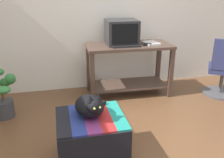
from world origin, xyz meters
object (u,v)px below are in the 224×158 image
stapler (147,44)px  desk (129,61)px  office_chair (223,71)px  keyboard (126,46)px  cat (90,106)px  potted_plant (3,95)px  tv_monitor (121,32)px  ottoman_with_blanket (91,138)px  book (151,43)px

stapler → desk: bearing=89.6°
office_chair → keyboard: bearing=23.5°
keyboard → office_chair: (1.44, -0.27, -0.40)m
desk → cat: size_ratio=3.14×
keyboard → stapler: bearing=-1.6°
potted_plant → office_chair: bearing=-0.8°
desk → tv_monitor: bearing=150.7°
ottoman_with_blanket → office_chair: size_ratio=0.70×
tv_monitor → office_chair: tv_monitor is taller
ottoman_with_blanket → desk: bearing=61.0°
ottoman_with_blanket → office_chair: office_chair is taller
office_chair → potted_plant: bearing=33.3°
desk → stapler: 0.39m
office_chair → stapler: bearing=21.2°
potted_plant → keyboard: bearing=7.7°
desk → tv_monitor: tv_monitor is taller
desk → stapler: stapler is taller
book → ottoman_with_blanket: bearing=-136.2°
keyboard → book: 0.41m
book → stapler: size_ratio=2.19×
book → potted_plant: (-2.06, -0.30, -0.50)m
tv_monitor → potted_plant: 1.82m
potted_plant → tv_monitor: bearing=14.1°
tv_monitor → book: size_ratio=1.89×
stapler → potted_plant: bearing=126.8°
tv_monitor → ottoman_with_blanket: tv_monitor is taller
desk → potted_plant: size_ratio=1.97×
keyboard → book: (0.40, 0.08, 0.00)m
book → office_chair: size_ratio=0.27×
cat → stapler: (1.01, 1.25, 0.24)m
ottoman_with_blanket → potted_plant: size_ratio=0.97×
keyboard → ottoman_with_blanket: 1.57m
desk → book: 0.42m
potted_plant → desk: bearing=11.4°
keyboard → tv_monitor: bearing=96.6°
potted_plant → book: bearing=8.3°
office_chair → book: bearing=15.7°
desk → book: book is taller
stapler → tv_monitor: bearing=89.6°
keyboard → cat: size_ratio=1.00×
desk → stapler: size_ratio=11.43×
potted_plant → ottoman_with_blanket: bearing=-48.0°
book → cat: 1.75m
cat → book: bearing=36.8°
tv_monitor → ottoman_with_blanket: size_ratio=0.74×
keyboard → potted_plant: size_ratio=0.63×
stapler → cat: bearing=171.7°
keyboard → book: size_ratio=1.66×
keyboard → book: book is taller
potted_plant → office_chair: (3.10, -0.05, 0.09)m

